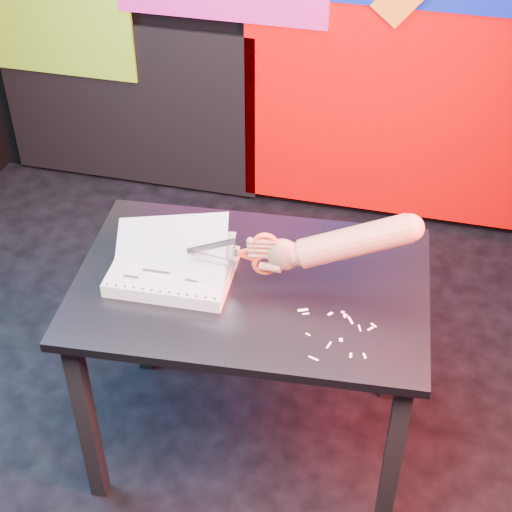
# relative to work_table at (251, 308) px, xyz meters

# --- Properties ---
(room) EXTENTS (3.01, 3.01, 2.71)m
(room) POSITION_rel_work_table_xyz_m (-0.25, -0.00, 0.71)
(room) COLOR black
(room) RESTS_ON ground
(backdrop) EXTENTS (2.88, 0.05, 2.08)m
(backdrop) POSITION_rel_work_table_xyz_m (-0.19, 1.46, 0.31)
(backdrop) COLOR #E00001
(backdrop) RESTS_ON ground
(work_table) EXTENTS (1.12, 0.79, 0.75)m
(work_table) POSITION_rel_work_table_xyz_m (0.00, 0.00, 0.00)
(work_table) COLOR #272727
(work_table) RESTS_ON ground
(printout_stack) EXTENTS (0.39, 0.28, 0.19)m
(printout_stack) POSITION_rel_work_table_xyz_m (-0.24, -0.03, 0.13)
(printout_stack) COLOR silver
(printout_stack) RESTS_ON work_table
(scissors) EXTENTS (0.26, 0.06, 0.15)m
(scissors) POSITION_rel_work_table_xyz_m (0.03, -0.02, 0.24)
(scissors) COLOR silver
(scissors) RESTS_ON printout_stack
(hand_forearm) EXTENTS (0.48, 0.15, 0.21)m
(hand_forearm) POSITION_rel_work_table_xyz_m (0.26, 0.02, 0.29)
(hand_forearm) COLOR #956750
(hand_forearm) RESTS_ON work_table
(paper_clippings) EXTENTS (0.23, 0.21, 0.00)m
(paper_clippings) POSITION_rel_work_table_xyz_m (0.28, -0.14, 0.11)
(paper_clippings) COLOR silver
(paper_clippings) RESTS_ON work_table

